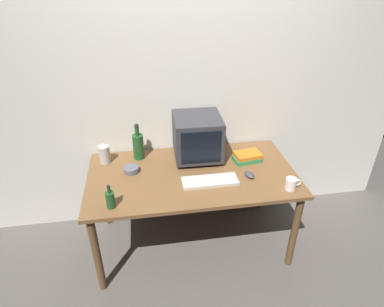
{
  "coord_description": "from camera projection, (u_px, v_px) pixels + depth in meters",
  "views": [
    {
      "loc": [
        -0.33,
        -2.11,
        2.17
      ],
      "look_at": [
        0.0,
        0.0,
        0.91
      ],
      "focal_mm": 30.65,
      "sensor_mm": 36.0,
      "label": 1
    }
  ],
  "objects": [
    {
      "name": "ground_plane",
      "position": [
        192.0,
        241.0,
        2.94
      ],
      "size": [
        6.0,
        6.0,
        0.0
      ],
      "primitive_type": "plane",
      "color": "#56514C"
    },
    {
      "name": "metal_canister",
      "position": [
        105.0,
        154.0,
        2.68
      ],
      "size": [
        0.09,
        0.09,
        0.15
      ],
      "primitive_type": "cylinder",
      "color": "#B7B2A8",
      "rests_on": "desk"
    },
    {
      "name": "back_wall",
      "position": [
        183.0,
        89.0,
        2.73
      ],
      "size": [
        4.0,
        0.08,
        2.5
      ],
      "primitive_type": "cube",
      "color": "silver",
      "rests_on": "ground"
    },
    {
      "name": "keyboard",
      "position": [
        210.0,
        181.0,
        2.46
      ],
      "size": [
        0.42,
        0.15,
        0.02
      ],
      "primitive_type": "cube",
      "rotation": [
        0.0,
        0.0,
        -0.0
      ],
      "color": "beige",
      "rests_on": "desk"
    },
    {
      "name": "cd_spindle",
      "position": [
        131.0,
        170.0,
        2.58
      ],
      "size": [
        0.12,
        0.12,
        0.04
      ],
      "primitive_type": "cylinder",
      "color": "#595B66",
      "rests_on": "desk"
    },
    {
      "name": "computer_mouse",
      "position": [
        249.0,
        175.0,
        2.52
      ],
      "size": [
        0.09,
        0.11,
        0.04
      ],
      "primitive_type": "ellipsoid",
      "rotation": [
        0.0,
        0.0,
        0.31
      ],
      "color": "#3F3F47",
      "rests_on": "desk"
    },
    {
      "name": "desk",
      "position": [
        192.0,
        181.0,
        2.61
      ],
      "size": [
        1.62,
        0.86,
        0.73
      ],
      "color": "brown",
      "rests_on": "ground"
    },
    {
      "name": "book_stack",
      "position": [
        247.0,
        157.0,
        2.72
      ],
      "size": [
        0.24,
        0.18,
        0.07
      ],
      "color": "#33894C",
      "rests_on": "desk"
    },
    {
      "name": "crt_monitor",
      "position": [
        197.0,
        137.0,
        2.68
      ],
      "size": [
        0.39,
        0.39,
        0.37
      ],
      "color": "#333338",
      "rests_on": "desk"
    },
    {
      "name": "bottle_short",
      "position": [
        110.0,
        199.0,
        2.19
      ],
      "size": [
        0.06,
        0.06,
        0.18
      ],
      "color": "#1E4C23",
      "rests_on": "desk"
    },
    {
      "name": "bottle_tall",
      "position": [
        138.0,
        145.0,
        2.71
      ],
      "size": [
        0.09,
        0.09,
        0.32
      ],
      "color": "#1E4C23",
      "rests_on": "desk"
    },
    {
      "name": "mug",
      "position": [
        291.0,
        184.0,
        2.37
      ],
      "size": [
        0.12,
        0.08,
        0.09
      ],
      "color": "white",
      "rests_on": "desk"
    }
  ]
}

